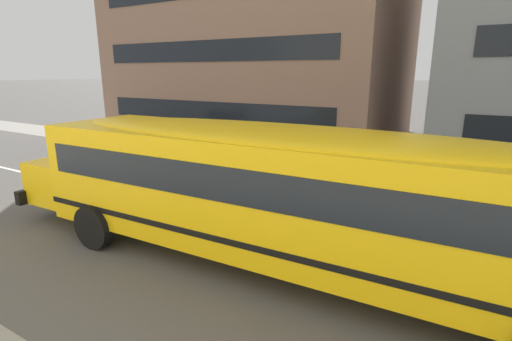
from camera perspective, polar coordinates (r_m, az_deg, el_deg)
ground_plane at (r=11.31m, az=-8.27°, el=-6.51°), size 400.00×400.00×0.00m
sidewalk_far at (r=17.18m, az=6.83°, el=0.87°), size 120.00×3.00×0.01m
lane_centreline at (r=11.31m, az=-8.27°, el=-6.50°), size 110.00×0.16×0.01m
school_bus at (r=7.78m, az=3.16°, el=-2.26°), size 13.53×3.23×3.01m
parked_car_silver_end_of_row at (r=19.57m, az=-17.35°, el=4.49°), size 3.93×1.94×1.64m
apartment_block_far_left at (r=26.15m, az=0.74°, el=20.27°), size 17.42×11.49×13.30m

